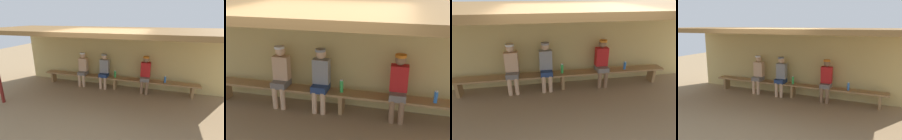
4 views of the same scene
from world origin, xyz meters
The scene contains 9 objects.
ground_plane centered at (0.00, 0.00, 0.00)m, with size 24.00×24.00×0.00m, color #937754.
back_wall centered at (0.00, 2.00, 1.10)m, with size 8.00×0.20×2.20m, color tan.
dugout_roof centered at (0.00, 0.70, 2.26)m, with size 8.00×2.80×0.12m, color brown.
bench centered at (0.00, 1.55, 0.39)m, with size 6.00×0.36×0.46m.
player_shirtless_tan centered at (-1.34, 1.55, 0.75)m, with size 0.34×0.42×1.34m.
player_near_post centered at (-0.45, 1.55, 0.75)m, with size 0.34×0.42×1.34m.
player_in_blue centered at (1.13, 1.55, 0.75)m, with size 0.34×0.42×1.34m.
water_bottle_orange centered at (-0.01, 1.56, 0.59)m, with size 0.08×0.08×0.27m.
water_bottle_clear centered at (1.83, 1.53, 0.58)m, with size 0.07×0.07×0.25m.
Camera 4 is at (2.78, -5.27, 2.41)m, focal length 36.27 mm.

